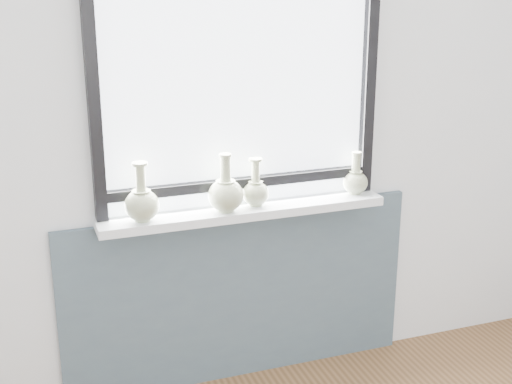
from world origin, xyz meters
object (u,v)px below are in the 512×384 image
object	(u,v)px
vase_b	(226,193)
vase_d	(355,180)
vase_a	(142,203)
vase_c	(256,191)
windowsill	(244,211)

from	to	relation	value
vase_b	vase_d	world-z (taller)	vase_b
vase_a	vase_c	bearing A→B (deg)	2.72
vase_a	vase_c	size ratio (longest dim) A/B	1.17
windowsill	vase_b	world-z (taller)	vase_b
vase_b	vase_c	xyz separation A→B (m)	(0.15, 0.03, -0.01)
vase_b	vase_d	bearing A→B (deg)	2.84
vase_b	vase_a	bearing A→B (deg)	179.35
vase_b	vase_d	size ratio (longest dim) A/B	1.29
vase_a	vase_d	distance (m)	1.02
vase_a	vase_b	xyz separation A→B (m)	(0.37, -0.00, 0.00)
vase_a	vase_b	world-z (taller)	vase_b
vase_a	vase_d	xyz separation A→B (m)	(1.02, 0.03, -0.01)
windowsill	vase_c	xyz separation A→B (m)	(0.06, 0.00, 0.09)
vase_d	vase_c	bearing A→B (deg)	-179.62
vase_c	vase_d	bearing A→B (deg)	0.38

